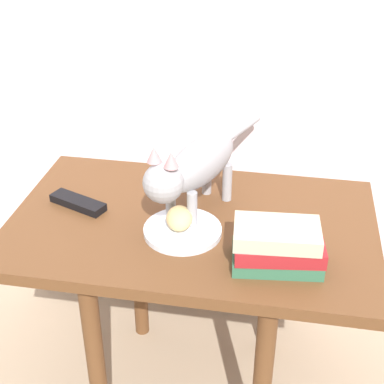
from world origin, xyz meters
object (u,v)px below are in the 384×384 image
Objects in this scene: cat at (194,167)px; book_stack at (277,246)px; side_table at (192,249)px; bread_roll at (179,218)px; tv_remote at (78,203)px; plate at (183,231)px.

book_stack is at bearing -37.80° from cat.
cat is at bearing 89.16° from side_table.
bread_roll is 0.28m from tv_remote.
bread_roll is at bearing -110.75° from side_table.
cat is at bearing 75.63° from bread_roll.
side_table is at bearing -90.84° from cat.
bread_roll is at bearing 7.42° from tv_remote.
cat is (0.00, 0.03, 0.22)m from side_table.
cat is 0.32m from tv_remote.
book_stack is at bearing 4.93° from tv_remote.
bread_roll reaches higher than tv_remote.
bread_roll is at bearing 160.59° from book_stack.
cat reaches higher than book_stack.
book_stack is (0.21, -0.13, 0.13)m from side_table.
tv_remote is at bearing 166.04° from plate.
cat is (0.01, 0.08, 0.13)m from plate.
bread_roll is 0.18× the size of cat.
bread_roll is 0.40× the size of book_stack.
book_stack reaches higher than tv_remote.
tv_remote is at bearing 163.48° from book_stack.
plate is 0.15m from cat.
plate is 0.24m from book_stack.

